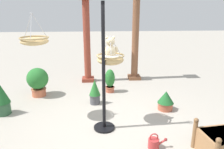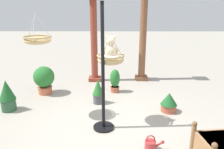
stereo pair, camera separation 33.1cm
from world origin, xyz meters
The scene contains 14 objects.
ground_plane centered at (0.00, 0.00, 0.00)m, with size 40.00×40.00×0.00m, color #A8A093.
display_pole_central centered at (-0.19, -0.11, 0.84)m, with size 0.44×0.44×2.62m.
hanging_basket_with_teddy centered at (-0.04, 0.14, 1.45)m, with size 0.57×0.57×0.58m.
teddy_bear centered at (-0.04, 0.16, 1.65)m, with size 0.32×0.28×0.46m.
hanging_basket_left_high centered at (-1.60, 0.41, 1.80)m, with size 0.60×0.60×0.65m.
greenhouse_pillar_left centered at (1.01, 3.17, 1.47)m, with size 0.45×0.45×3.03m.
greenhouse_pillar_right centered at (-0.64, 3.05, 1.35)m, with size 0.43×0.43×2.80m.
wooden_planter_box centered at (1.82, -1.14, 0.23)m, with size 0.91×0.78×0.59m.
potted_plant_flowering_red centered at (0.06, 1.96, 0.36)m, with size 0.30×0.30×0.71m.
potted_plant_bushy_green centered at (-0.40, 1.14, 0.34)m, with size 0.30×0.30×0.67m.
potted_plant_small_succulent centered at (1.37, 0.67, 0.25)m, with size 0.40×0.40×0.49m.
potted_plant_conical_shrub centered at (-2.59, 0.71, 0.41)m, with size 0.39×0.39×0.79m.
potted_plant_trailing_ivy centered at (-2.02, 1.81, 0.46)m, with size 0.60×0.60×0.83m.
watering_can centered at (0.68, -0.85, 0.10)m, with size 0.35×0.20×0.30m.
Camera 2 is at (0.01, -4.16, 2.44)m, focal length 34.48 mm.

